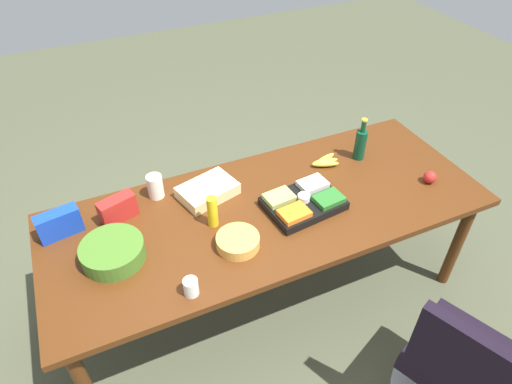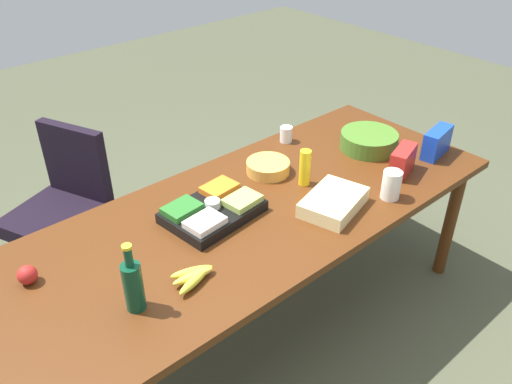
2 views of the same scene
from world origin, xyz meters
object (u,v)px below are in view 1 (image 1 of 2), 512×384
object	(u,v)px
sheet_cake	(208,190)
chip_bowl	(238,241)
salad_bowl	(113,252)
wine_bottle	(360,143)
paper_cup	(191,287)
mustard_bottle	(213,212)
banana_bunch	(325,161)
office_chair	(455,374)
chip_bag_red	(118,209)
chip_bag_blue	(59,224)
apple_red	(430,177)
veggie_tray	(303,202)
conference_table	(269,216)
mayo_jar	(155,186)

from	to	relation	value
sheet_cake	chip_bowl	distance (m)	0.44
salad_bowl	wine_bottle	distance (m)	1.62
paper_cup	mustard_bottle	xyz separation A→B (m)	(0.25, 0.39, 0.05)
banana_bunch	chip_bowl	size ratio (longest dim) A/B	0.88
office_chair	wine_bottle	bearing A→B (deg)	80.62
chip_bag_red	chip_bag_blue	bearing A→B (deg)	179.14
apple_red	wine_bottle	bearing A→B (deg)	122.27
veggie_tray	mustard_bottle	size ratio (longest dim) A/B	2.42
veggie_tray	apple_red	xyz separation A→B (m)	(0.80, -0.12, 0.00)
chip_bag_blue	chip_bowl	xyz separation A→B (m)	(0.81, -0.46, -0.04)
office_chair	chip_bowl	size ratio (longest dim) A/B	4.04
banana_bunch	apple_red	xyz separation A→B (m)	(0.48, -0.41, 0.01)
veggie_tray	chip_bag_blue	world-z (taller)	chip_bag_blue
chip_bag_blue	apple_red	bearing A→B (deg)	-12.31
wine_bottle	chip_bowl	xyz separation A→B (m)	(-1.01, -0.40, -0.08)
apple_red	conference_table	bearing A→B (deg)	168.84
wine_bottle	chip_bag_blue	world-z (taller)	wine_bottle
sheet_cake	chip_bag_red	distance (m)	0.51
mustard_bottle	mayo_jar	size ratio (longest dim) A/B	1.30
salad_bowl	mustard_bottle	xyz separation A→B (m)	(0.54, 0.02, 0.05)
mustard_bottle	banana_bunch	bearing A→B (deg)	14.96
veggie_tray	sheet_cake	bearing A→B (deg)	145.28
banana_bunch	chip_bowl	world-z (taller)	chip_bowl
veggie_tray	conference_table	bearing A→B (deg)	156.81
office_chair	veggie_tray	size ratio (longest dim) A/B	2.01
mustard_bottle	mayo_jar	xyz separation A→B (m)	(-0.22, 0.36, -0.02)
sheet_cake	salad_bowl	size ratio (longest dim) A/B	1.02
chip_bag_blue	banana_bunch	bearing A→B (deg)	-1.44
mayo_jar	chip_bowl	bearing A→B (deg)	-63.32
mustard_bottle	chip_bag_red	bearing A→B (deg)	150.43
office_chair	wine_bottle	distance (m)	1.39
veggie_tray	wine_bottle	bearing A→B (deg)	26.03
mustard_bottle	chip_bowl	world-z (taller)	mustard_bottle
sheet_cake	mustard_bottle	distance (m)	0.26
chip_bag_red	apple_red	distance (m)	1.82
sheet_cake	chip_bag_blue	world-z (taller)	chip_bag_blue
chip_bag_blue	mayo_jar	world-z (taller)	chip_bag_blue
chip_bag_blue	chip_bowl	bearing A→B (deg)	-29.43
conference_table	salad_bowl	distance (m)	0.88
apple_red	mayo_jar	distance (m)	1.63
chip_bag_blue	chip_bowl	distance (m)	0.94
chip_bowl	conference_table	bearing A→B (deg)	36.27
chip_bag_red	paper_cup	bearing A→B (deg)	-72.41
office_chair	veggie_tray	bearing A→B (deg)	109.09
banana_bunch	chip_bag_red	world-z (taller)	chip_bag_red
conference_table	veggie_tray	xyz separation A→B (m)	(0.18, -0.08, 0.11)
banana_bunch	chip_bag_red	size ratio (longest dim) A/B	0.99
banana_bunch	office_chair	bearing A→B (deg)	-88.85
veggie_tray	paper_cup	bearing A→B (deg)	-157.58
banana_bunch	chip_bag_blue	size ratio (longest dim) A/B	0.90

